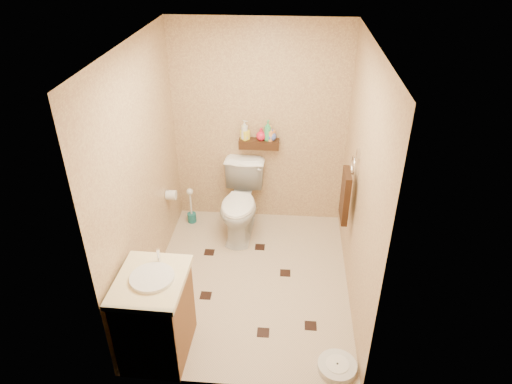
{
  "coord_description": "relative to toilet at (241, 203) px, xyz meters",
  "views": [
    {
      "loc": [
        0.35,
        -3.6,
        3.22
      ],
      "look_at": [
        0.04,
        0.25,
        0.92
      ],
      "focal_mm": 32.0,
      "sensor_mm": 36.0,
      "label": 1
    }
  ],
  "objects": [
    {
      "name": "wall_right",
      "position": [
        1.19,
        -0.83,
        0.78
      ],
      "size": [
        0.04,
        2.5,
        2.4
      ],
      "primitive_type": "cube",
      "color": "tan",
      "rests_on": "ground"
    },
    {
      "name": "ground",
      "position": [
        0.19,
        -0.83,
        -0.42
      ],
      "size": [
        2.5,
        2.5,
        0.0
      ],
      "primitive_type": "plane",
      "color": "#C7AD91",
      "rests_on": "ground"
    },
    {
      "name": "bottle_e",
      "position": [
        0.32,
        0.34,
        0.74
      ],
      "size": [
        0.11,
        0.11,
        0.18
      ],
      "primitive_type": "imported",
      "rotation": [
        0.0,
        0.0,
        4.13
      ],
      "color": "#FF9D54",
      "rests_on": "wall_shelf"
    },
    {
      "name": "toilet_paper",
      "position": [
        -0.75,
        -0.18,
        0.18
      ],
      "size": [
        0.12,
        0.11,
        0.12
      ],
      "color": "silver",
      "rests_on": "wall_left"
    },
    {
      "name": "bottle_a",
      "position": [
        0.02,
        0.34,
        0.77
      ],
      "size": [
        0.11,
        0.11,
        0.23
      ],
      "primitive_type": "imported",
      "rotation": [
        0.0,
        0.0,
        1.28
      ],
      "color": "beige",
      "rests_on": "wall_shelf"
    },
    {
      "name": "bathroom_scale",
      "position": [
        1.01,
        -1.87,
        -0.39
      ],
      "size": [
        0.34,
        0.34,
        0.07
      ],
      "rotation": [
        0.0,
        0.0,
        0.05
      ],
      "color": "silver",
      "rests_on": "ground"
    },
    {
      "name": "ceiling",
      "position": [
        0.19,
        -0.83,
        1.98
      ],
      "size": [
        2.0,
        2.5,
        0.02
      ],
      "primitive_type": "cube",
      "color": "white",
      "rests_on": "wall_back"
    },
    {
      "name": "vanity",
      "position": [
        -0.51,
        -1.78,
        -0.0
      ],
      "size": [
        0.56,
        0.67,
        0.93
      ],
      "rotation": [
        0.0,
        0.0,
        -0.02
      ],
      "color": "brown",
      "rests_on": "ground"
    },
    {
      "name": "floor_accents",
      "position": [
        0.23,
        -0.9,
        -0.42
      ],
      "size": [
        1.23,
        1.37,
        0.01
      ],
      "color": "black",
      "rests_on": "ground"
    },
    {
      "name": "toilet_brush",
      "position": [
        -0.63,
        0.18,
        -0.25
      ],
      "size": [
        0.11,
        0.11,
        0.47
      ],
      "color": "#185E61",
      "rests_on": "ground"
    },
    {
      "name": "wall_left",
      "position": [
        -0.81,
        -0.83,
        0.78
      ],
      "size": [
        0.04,
        2.5,
        2.4
      ],
      "primitive_type": "cube",
      "color": "tan",
      "rests_on": "ground"
    },
    {
      "name": "toilet",
      "position": [
        0.0,
        0.0,
        0.0
      ],
      "size": [
        0.51,
        0.84,
        0.84
      ],
      "primitive_type": "imported",
      "rotation": [
        0.0,
        0.0,
        -0.05
      ],
      "color": "white",
      "rests_on": "ground"
    },
    {
      "name": "bottle_d",
      "position": [
        0.28,
        0.34,
        0.77
      ],
      "size": [
        0.11,
        0.11,
        0.23
      ],
      "primitive_type": "imported",
      "rotation": [
        0.0,
        0.0,
        2.92
      ],
      "color": "#37A563",
      "rests_on": "wall_shelf"
    },
    {
      "name": "bottle_f",
      "position": [
        0.33,
        0.34,
        0.72
      ],
      "size": [
        0.12,
        0.12,
        0.14
      ],
      "primitive_type": "imported",
      "rotation": [
        0.0,
        0.0,
        0.12
      ],
      "color": "#485EB5",
      "rests_on": "wall_shelf"
    },
    {
      "name": "bottle_b",
      "position": [
        0.03,
        0.34,
        0.74
      ],
      "size": [
        0.11,
        0.11,
        0.17
      ],
      "primitive_type": "imported",
      "rotation": [
        0.0,
        0.0,
        5.52
      ],
      "color": "#FFF935",
      "rests_on": "wall_shelf"
    },
    {
      "name": "towel_ring",
      "position": [
        1.1,
        -0.58,
        0.53
      ],
      "size": [
        0.12,
        0.3,
        0.76
      ],
      "color": "silver",
      "rests_on": "wall_right"
    },
    {
      "name": "bottle_c",
      "position": [
        0.21,
        0.34,
        0.72
      ],
      "size": [
        0.12,
        0.12,
        0.15
      ],
      "primitive_type": "imported",
      "rotation": [
        0.0,
        0.0,
        6.19
      ],
      "color": "red",
      "rests_on": "wall_shelf"
    },
    {
      "name": "wall_shelf",
      "position": [
        0.19,
        0.34,
        0.6
      ],
      "size": [
        0.46,
        0.14,
        0.1
      ],
      "primitive_type": "cube",
      "color": "#3B2010",
      "rests_on": "wall_back"
    },
    {
      "name": "wall_back",
      "position": [
        0.19,
        0.42,
        0.78
      ],
      "size": [
        2.0,
        0.04,
        2.4
      ],
      "primitive_type": "cube",
      "color": "tan",
      "rests_on": "ground"
    },
    {
      "name": "wall_front",
      "position": [
        0.19,
        -2.08,
        0.78
      ],
      "size": [
        2.0,
        0.04,
        2.4
      ],
      "primitive_type": "cube",
      "color": "tan",
      "rests_on": "ground"
    }
  ]
}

